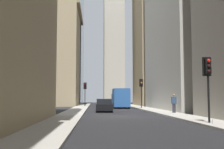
{
  "coord_description": "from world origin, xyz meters",
  "views": [
    {
      "loc": [
        -22.97,
        2.41,
        1.54
      ],
      "look_at": [
        14.84,
        0.06,
        4.7
      ],
      "focal_mm": 44.7,
      "sensor_mm": 36.0,
      "label": 1
    }
  ],
  "objects_px": {
    "sedan_black": "(104,106)",
    "traffic_light_far_junction": "(85,89)",
    "pedestrian": "(174,102)",
    "traffic_light_midblock": "(141,86)",
    "delivery_truck": "(120,98)",
    "traffic_light_foreground": "(208,74)",
    "discarded_bottle": "(212,122)"
  },
  "relations": [
    {
      "from": "traffic_light_midblock",
      "to": "pedestrian",
      "type": "height_order",
      "value": "traffic_light_midblock"
    },
    {
      "from": "traffic_light_midblock",
      "to": "delivery_truck",
      "type": "bearing_deg",
      "value": 47.45
    },
    {
      "from": "delivery_truck",
      "to": "pedestrian",
      "type": "bearing_deg",
      "value": -166.93
    },
    {
      "from": "traffic_light_foreground",
      "to": "traffic_light_midblock",
      "type": "xyz_separation_m",
      "value": [
        23.5,
        -0.13,
        0.24
      ]
    },
    {
      "from": "pedestrian",
      "to": "traffic_light_foreground",
      "type": "bearing_deg",
      "value": 174.56
    },
    {
      "from": "sedan_black",
      "to": "traffic_light_foreground",
      "type": "distance_m",
      "value": 16.36
    },
    {
      "from": "traffic_light_foreground",
      "to": "traffic_light_far_junction",
      "type": "distance_m",
      "value": 32.63
    },
    {
      "from": "pedestrian",
      "to": "discarded_bottle",
      "type": "bearing_deg",
      "value": 174.6
    },
    {
      "from": "traffic_light_midblock",
      "to": "traffic_light_far_junction",
      "type": "relative_size",
      "value": 1.03
    },
    {
      "from": "delivery_truck",
      "to": "pedestrian",
      "type": "relative_size",
      "value": 3.7
    },
    {
      "from": "sedan_black",
      "to": "traffic_light_far_junction",
      "type": "xyz_separation_m",
      "value": [
        16.34,
        2.64,
        2.39
      ]
    },
    {
      "from": "delivery_truck",
      "to": "sedan_black",
      "type": "bearing_deg",
      "value": 165.42
    },
    {
      "from": "pedestrian",
      "to": "sedan_black",
      "type": "bearing_deg",
      "value": 52.94
    },
    {
      "from": "traffic_light_midblock",
      "to": "traffic_light_far_junction",
      "type": "distance_m",
      "value": 11.53
    },
    {
      "from": "pedestrian",
      "to": "traffic_light_midblock",
      "type": "bearing_deg",
      "value": 3.79
    },
    {
      "from": "traffic_light_far_junction",
      "to": "pedestrian",
      "type": "height_order",
      "value": "traffic_light_far_junction"
    },
    {
      "from": "sedan_black",
      "to": "delivery_truck",
      "type": "bearing_deg",
      "value": -14.58
    },
    {
      "from": "traffic_light_midblock",
      "to": "pedestrian",
      "type": "bearing_deg",
      "value": -176.21
    },
    {
      "from": "traffic_light_foreground",
      "to": "delivery_truck",
      "type": "bearing_deg",
      "value": 5.77
    },
    {
      "from": "traffic_light_foreground",
      "to": "traffic_light_far_junction",
      "type": "bearing_deg",
      "value": 14.32
    },
    {
      "from": "delivery_truck",
      "to": "traffic_light_far_junction",
      "type": "height_order",
      "value": "traffic_light_far_junction"
    },
    {
      "from": "traffic_light_foreground",
      "to": "pedestrian",
      "type": "relative_size",
      "value": 2.14
    },
    {
      "from": "traffic_light_far_junction",
      "to": "pedestrian",
      "type": "relative_size",
      "value": 2.27
    },
    {
      "from": "delivery_truck",
      "to": "traffic_light_midblock",
      "type": "height_order",
      "value": "traffic_light_midblock"
    },
    {
      "from": "pedestrian",
      "to": "delivery_truck",
      "type": "bearing_deg",
      "value": 13.07
    },
    {
      "from": "delivery_truck",
      "to": "traffic_light_foreground",
      "type": "distance_m",
      "value": 26.21
    },
    {
      "from": "traffic_light_midblock",
      "to": "traffic_light_far_junction",
      "type": "height_order",
      "value": "traffic_light_midblock"
    },
    {
      "from": "delivery_truck",
      "to": "traffic_light_far_junction",
      "type": "bearing_deg",
      "value": 44.25
    },
    {
      "from": "delivery_truck",
      "to": "traffic_light_foreground",
      "type": "bearing_deg",
      "value": -174.23
    },
    {
      "from": "sedan_black",
      "to": "traffic_light_foreground",
      "type": "relative_size",
      "value": 1.15
    },
    {
      "from": "discarded_bottle",
      "to": "traffic_light_midblock",
      "type": "bearing_deg",
      "value": -0.39
    },
    {
      "from": "traffic_light_midblock",
      "to": "discarded_bottle",
      "type": "distance_m",
      "value": 24.18
    }
  ]
}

